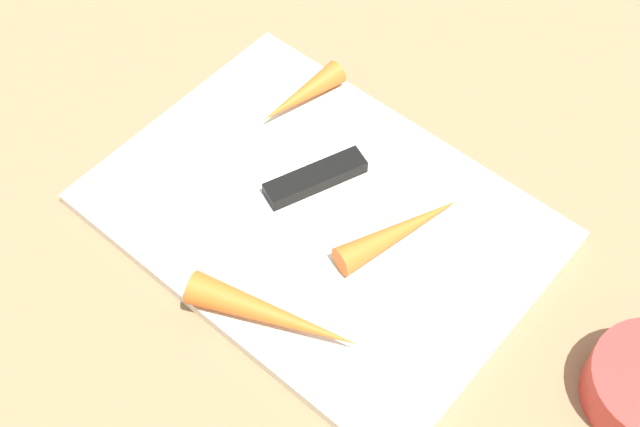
{
  "coord_description": "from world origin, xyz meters",
  "views": [
    {
      "loc": [
        -0.26,
        0.3,
        0.58
      ],
      "look_at": [
        0.0,
        0.0,
        0.01
      ],
      "focal_mm": 47.02,
      "sensor_mm": 36.0,
      "label": 1
    }
  ],
  "objects_px": {
    "knife": "(301,184)",
    "cutting_board": "(320,218)",
    "carrot_shortest": "(301,96)",
    "carrot_medium": "(401,230)",
    "carrot_longest": "(275,316)"
  },
  "relations": [
    {
      "from": "carrot_medium",
      "to": "carrot_shortest",
      "type": "height_order",
      "value": "carrot_medium"
    },
    {
      "from": "carrot_shortest",
      "to": "carrot_medium",
      "type": "bearing_deg",
      "value": 77.72
    },
    {
      "from": "cutting_board",
      "to": "carrot_medium",
      "type": "bearing_deg",
      "value": -160.26
    },
    {
      "from": "cutting_board",
      "to": "carrot_longest",
      "type": "bearing_deg",
      "value": 112.32
    },
    {
      "from": "knife",
      "to": "cutting_board",
      "type": "bearing_deg",
      "value": 93.38
    },
    {
      "from": "cutting_board",
      "to": "carrot_medium",
      "type": "distance_m",
      "value": 0.07
    },
    {
      "from": "cutting_board",
      "to": "carrot_medium",
      "type": "relative_size",
      "value": 3.1
    },
    {
      "from": "cutting_board",
      "to": "knife",
      "type": "height_order",
      "value": "knife"
    },
    {
      "from": "carrot_shortest",
      "to": "cutting_board",
      "type": "bearing_deg",
      "value": 56.51
    },
    {
      "from": "cutting_board",
      "to": "carrot_longest",
      "type": "height_order",
      "value": "carrot_longest"
    },
    {
      "from": "knife",
      "to": "carrot_medium",
      "type": "bearing_deg",
      "value": 119.98
    },
    {
      "from": "carrot_longest",
      "to": "carrot_shortest",
      "type": "xyz_separation_m",
      "value": [
        0.13,
        -0.18,
        -0.0
      ]
    },
    {
      "from": "knife",
      "to": "carrot_shortest",
      "type": "xyz_separation_m",
      "value": [
        0.06,
        -0.07,
        0.01
      ]
    },
    {
      "from": "carrot_shortest",
      "to": "knife",
      "type": "bearing_deg",
      "value": 49.39
    },
    {
      "from": "carrot_medium",
      "to": "knife",
      "type": "bearing_deg",
      "value": 116.53
    }
  ]
}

